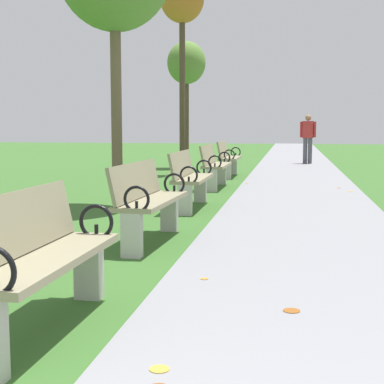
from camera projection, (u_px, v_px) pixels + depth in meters
The scene contains 10 objects.
paved_walkway at pixel (296, 166), 18.32m from camera, with size 2.44×44.00×0.02m, color gray.
park_bench_2 at pixel (38, 257), 3.69m from camera, with size 0.50×1.61×0.90m.
park_bench_3 at pixel (148, 200), 6.51m from camera, with size 0.55×1.62×0.90m.
park_bench_4 at pixel (190, 178), 9.20m from camera, with size 0.47×1.60×0.90m.
park_bench_5 at pixel (214, 165), 12.14m from camera, with size 0.49×1.60×0.90m.
park_bench_6 at pixel (228, 158), 14.78m from camera, with size 0.48×1.60×0.90m.
tree_2 at pixel (182, 4), 15.09m from camera, with size 1.14×1.14×5.18m.
tree_3 at pixel (186, 65), 17.54m from camera, with size 1.15×1.15×3.79m.
pedestrian_walking at pixel (308, 136), 19.44m from camera, with size 0.52×0.27×1.62m.
scattered_leaves at pixel (211, 230), 7.27m from camera, with size 4.62×17.27×0.02m.
Camera 1 is at (1.06, -0.58, 1.32)m, focal length 54.80 mm.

